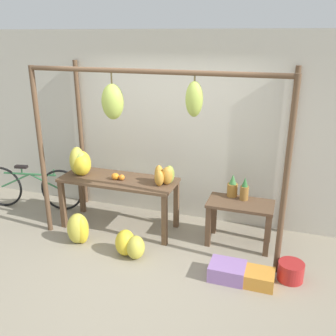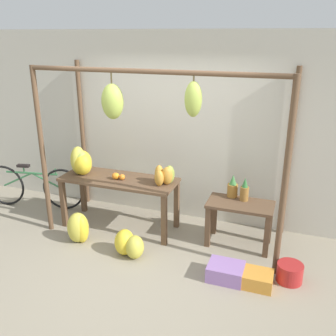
# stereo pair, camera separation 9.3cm
# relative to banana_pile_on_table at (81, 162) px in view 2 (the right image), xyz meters

# --- Properties ---
(ground_plane) EXTENTS (20.00, 20.00, 0.00)m
(ground_plane) POSITION_rel_banana_pile_on_table_xyz_m (1.25, -0.87, -0.96)
(ground_plane) COLOR gray
(shop_wall_back) EXTENTS (8.00, 0.08, 2.80)m
(shop_wall_back) POSITION_rel_banana_pile_on_table_xyz_m (1.25, 0.74, 0.44)
(shop_wall_back) COLOR beige
(shop_wall_back) RESTS_ON ground_plane
(stall_awning) EXTENTS (3.30, 1.19, 2.36)m
(stall_awning) POSITION_rel_banana_pile_on_table_xyz_m (1.19, -0.15, 0.70)
(stall_awning) COLOR brown
(stall_awning) RESTS_ON ground_plane
(display_table_main) EXTENTS (1.69, 0.63, 0.77)m
(display_table_main) POSITION_rel_banana_pile_on_table_xyz_m (0.58, 0.03, -0.30)
(display_table_main) COLOR brown
(display_table_main) RESTS_ON ground_plane
(display_table_side) EXTENTS (0.87, 0.47, 0.62)m
(display_table_side) POSITION_rel_banana_pile_on_table_xyz_m (2.33, 0.11, -0.48)
(display_table_side) COLOR brown
(display_table_side) RESTS_ON ground_plane
(banana_pile_on_table) EXTENTS (0.39, 0.37, 0.42)m
(banana_pile_on_table) POSITION_rel_banana_pile_on_table_xyz_m (0.00, 0.00, 0.00)
(banana_pile_on_table) COLOR yellow
(banana_pile_on_table) RESTS_ON display_table_main
(orange_pile) EXTENTS (0.20, 0.10, 0.10)m
(orange_pile) POSITION_rel_banana_pile_on_table_xyz_m (0.58, -0.01, -0.14)
(orange_pile) COLOR orange
(orange_pile) RESTS_ON display_table_main
(pineapple_cluster) EXTENTS (0.30, 0.19, 0.32)m
(pineapple_cluster) POSITION_rel_banana_pile_on_table_xyz_m (2.26, 0.26, -0.20)
(pineapple_cluster) COLOR olive
(pineapple_cluster) RESTS_ON display_table_side
(banana_pile_ground_left) EXTENTS (0.40, 0.39, 0.44)m
(banana_pile_ground_left) POSITION_rel_banana_pile_on_table_xyz_m (0.24, -0.56, -0.76)
(banana_pile_ground_left) COLOR yellow
(banana_pile_ground_left) RESTS_ON ground_plane
(banana_pile_ground_right) EXTENTS (0.46, 0.36, 0.35)m
(banana_pile_ground_right) POSITION_rel_banana_pile_on_table_xyz_m (1.04, -0.65, -0.79)
(banana_pile_ground_right) COLOR gold
(banana_pile_ground_right) RESTS_ON ground_plane
(fruit_crate_white) EXTENTS (0.42, 0.34, 0.19)m
(fruit_crate_white) POSITION_rel_banana_pile_on_table_xyz_m (2.33, -0.71, -0.86)
(fruit_crate_white) COLOR #9970B7
(fruit_crate_white) RESTS_ON ground_plane
(blue_bucket) EXTENTS (0.30, 0.30, 0.22)m
(blue_bucket) POSITION_rel_banana_pile_on_table_xyz_m (3.04, -0.50, -0.85)
(blue_bucket) COLOR #AD2323
(blue_bucket) RESTS_ON ground_plane
(parked_bicycle) EXTENTS (1.72, 0.36, 0.74)m
(parked_bicycle) POSITION_rel_banana_pile_on_table_xyz_m (-1.06, 0.16, -0.59)
(parked_bicycle) COLOR black
(parked_bicycle) RESTS_ON ground_plane
(papaya_pile) EXTENTS (0.31, 0.32, 0.26)m
(papaya_pile) POSITION_rel_banana_pile_on_table_xyz_m (1.27, 0.05, -0.06)
(papaya_pile) COLOR gold
(papaya_pile) RESTS_ON display_table_main
(fruit_crate_purple) EXTENTS (0.38, 0.30, 0.17)m
(fruit_crate_purple) POSITION_rel_banana_pile_on_table_xyz_m (2.68, -0.72, -0.87)
(fruit_crate_purple) COLOR orange
(fruit_crate_purple) RESTS_ON ground_plane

